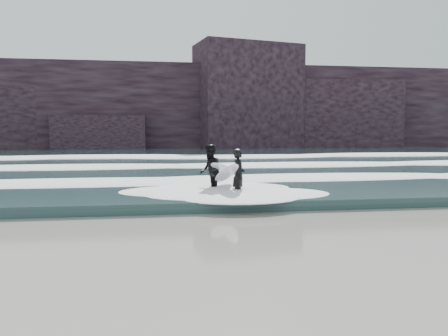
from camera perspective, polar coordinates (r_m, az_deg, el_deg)
The scene contains 8 objects.
ground at distance 8.81m, azimuth 1.77°, elevation -9.60°, with size 120.00×120.00×0.00m, color #7F7057.
sea at distance 37.49m, azimuth -6.12°, elevation 1.61°, with size 90.00×52.00×0.30m, color #233D3F.
headland at distance 54.49m, azimuth -6.91°, elevation 7.67°, with size 70.00×9.00×10.00m, color black.
foam_near at distance 17.56m, azimuth -3.45°, elevation -1.09°, with size 60.00×3.20×0.20m, color white.
foam_mid at distance 24.51m, azimuth -4.88°, elevation 0.60°, with size 60.00×4.00×0.24m, color white.
foam_far at distance 33.48m, azimuth -5.85°, elevation 1.75°, with size 60.00×4.80×0.30m, color white.
surfer_left at distance 13.98m, azimuth 1.56°, elevation -0.83°, with size 1.05×1.97×1.63m.
surfer_right at distance 14.66m, azimuth -1.66°, elevation -0.32°, with size 1.45×2.15×1.76m.
Camera 1 is at (-1.52, -8.40, 2.18)m, focal length 35.00 mm.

